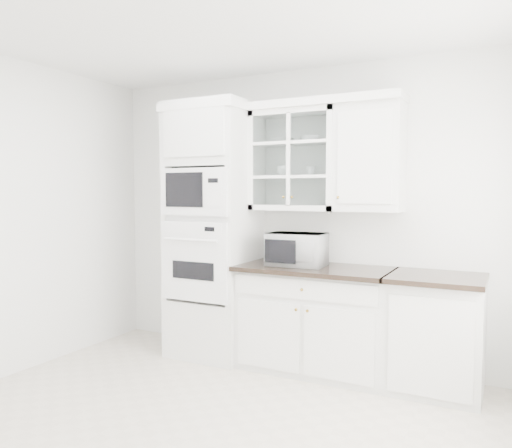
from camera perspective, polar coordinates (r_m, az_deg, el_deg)
The scene contains 13 objects.
ground at distance 3.53m, azimuth -6.90°, elevation -22.57°, with size 4.00×3.50×0.01m, color beige.
room_shell at distance 3.54m, azimuth -3.18°, elevation 7.15°, with size 4.00×3.50×2.70m.
oven_column at distance 4.78m, azimuth -4.92°, elevation -0.73°, with size 0.76×0.68×2.40m.
base_cabinet_run at distance 4.47m, azimuth 6.80°, elevation -10.63°, with size 1.32×0.67×0.92m.
extra_base_cabinet at distance 4.24m, azimuth 19.84°, elevation -11.61°, with size 0.72×0.67×0.92m.
upper_cabinet_glass at distance 4.56m, azimuth 4.57°, elevation 7.25°, with size 0.80×0.33×0.90m.
upper_cabinet_solid at distance 4.35m, azimuth 12.88°, elevation 7.35°, with size 0.55×0.33×0.90m, color white.
crown_molding at distance 4.64m, azimuth 3.25°, elevation 13.23°, with size 2.14×0.38×0.07m, color white.
countertop_microwave at distance 4.40m, azimuth 4.74°, elevation -2.88°, with size 0.49×0.41×0.29m, color white.
bowl_a at distance 4.63m, azimuth 3.01°, elevation 9.47°, with size 0.19×0.19×0.05m, color white.
bowl_b at distance 4.52m, azimuth 6.23°, elevation 9.64°, with size 0.17×0.17×0.05m, color white.
cup_a at distance 4.58m, azimuth 3.21°, elevation 6.07°, with size 0.12×0.12×0.09m, color white.
cup_b at distance 4.51m, azimuth 6.32°, elevation 6.03°, with size 0.09×0.09×0.08m, color white.
Camera 1 is at (1.79, -2.61, 1.56)m, focal length 35.00 mm.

